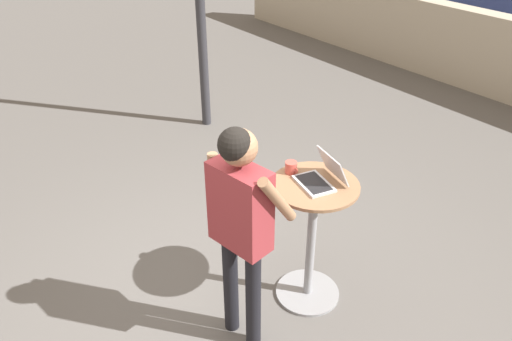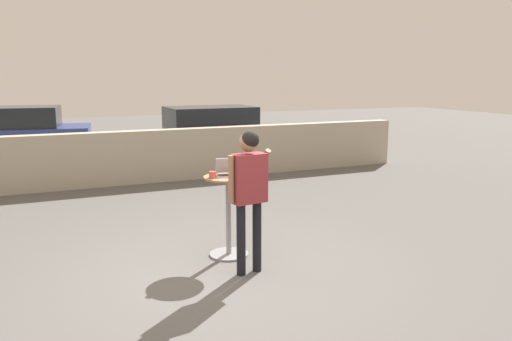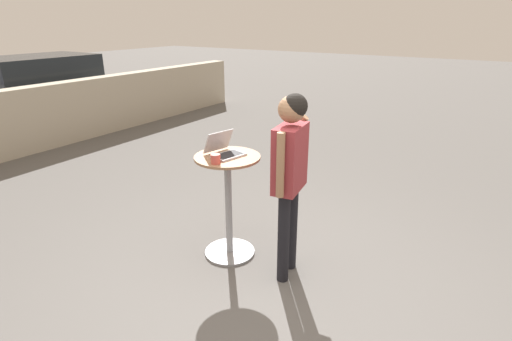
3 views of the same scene
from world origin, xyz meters
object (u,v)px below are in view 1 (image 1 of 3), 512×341
Objects in this scene: laptop at (321,176)px; standing_person at (240,214)px; cafe_table at (312,234)px; coffee_mug at (291,167)px.

standing_person is (-0.00, -0.72, -0.01)m from laptop.
cafe_table is 0.52m from laptop.
standing_person is (0.24, -0.64, -0.00)m from coffee_mug.
cafe_table is 8.91× the size of coffee_mug.
coffee_mug is at bearing -170.78° from cafe_table.
coffee_mug is at bearing 110.44° from standing_person.
standing_person is at bearing -90.09° from laptop.
standing_person reaches higher than laptop.
coffee_mug reaches higher than cafe_table.
cafe_table is at bearing 9.22° from coffee_mug.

